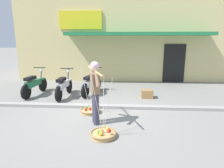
{
  "coord_description": "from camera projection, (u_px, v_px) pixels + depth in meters",
  "views": [
    {
      "loc": [
        0.8,
        -5.42,
        2.26
      ],
      "look_at": [
        0.42,
        0.6,
        0.85
      ],
      "focal_mm": 31.08,
      "sensor_mm": 36.0,
      "label": 1
    }
  ],
  "objects": [
    {
      "name": "wooden_crate",
      "position": [
        147.0,
        94.0,
        7.58
      ],
      "size": [
        0.44,
        0.36,
        0.32
      ],
      "primitive_type": "cube",
      "color": "olive",
      "rests_on": "ground"
    },
    {
      "name": "fruit_basket_right_side",
      "position": [
        90.0,
        110.0,
        6.05
      ],
      "size": [
        0.62,
        0.62,
        1.45
      ],
      "color": "tan",
      "rests_on": "ground"
    },
    {
      "name": "fruit_basket_left_side",
      "position": [
        103.0,
        134.0,
        4.57
      ],
      "size": [
        0.62,
        0.62,
        1.45
      ],
      "color": "tan",
      "rests_on": "ground"
    },
    {
      "name": "motorcycle_second_in_row",
      "position": [
        64.0,
        86.0,
        7.64
      ],
      "size": [
        0.54,
        1.82,
        1.09
      ],
      "color": "black",
      "rests_on": "ground"
    },
    {
      "name": "sidewalk_curb",
      "position": [
        100.0,
        106.0,
        6.5
      ],
      "size": [
        20.0,
        0.24,
        0.1
      ],
      "primitive_type": "cube",
      "color": "gray",
      "rests_on": "ground"
    },
    {
      "name": "motorcycle_nearest_shop",
      "position": [
        34.0,
        84.0,
        7.9
      ],
      "size": [
        0.54,
        1.82,
        1.09
      ],
      "color": "black",
      "rests_on": "ground"
    },
    {
      "name": "motorcycle_third_in_row",
      "position": [
        91.0,
        84.0,
        8.03
      ],
      "size": [
        0.66,
        1.78,
        1.09
      ],
      "color": "black",
      "rests_on": "ground"
    },
    {
      "name": "ground_plane",
      "position": [
        97.0,
        116.0,
        5.83
      ],
      "size": [
        90.0,
        90.0,
        0.0
      ],
      "primitive_type": "plane",
      "color": "gray"
    },
    {
      "name": "storefront_building",
      "position": [
        135.0,
        41.0,
        12.44
      ],
      "size": [
        13.0,
        6.0,
        4.2
      ],
      "color": "#DBC684",
      "rests_on": "ground"
    },
    {
      "name": "fruit_vendor",
      "position": [
        95.0,
        89.0,
        5.11
      ],
      "size": [
        0.61,
        1.5,
        1.7
      ],
      "color": "#38384C",
      "rests_on": "ground"
    }
  ]
}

